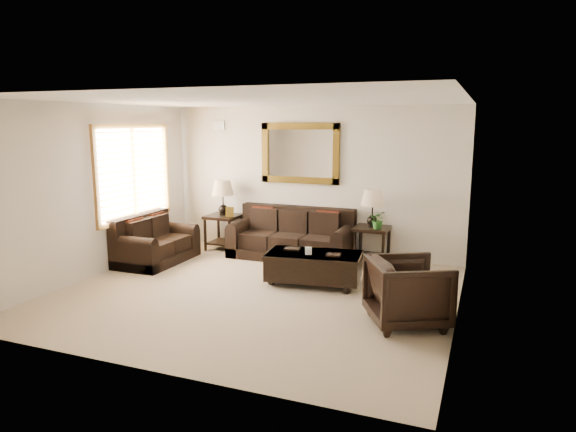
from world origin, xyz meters
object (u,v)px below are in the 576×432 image
at_px(loveseat, 154,245).
at_px(end_table_right, 372,215).
at_px(end_table_left, 223,204).
at_px(armchair, 408,289).
at_px(coffee_table, 314,265).
at_px(sofa, 292,240).

bearing_deg(loveseat, end_table_right, -70.19).
height_order(end_table_left, armchair, end_table_left).
bearing_deg(end_table_left, loveseat, -118.37).
xyz_separation_m(end_table_left, armchair, (3.86, -2.53, -0.42)).
relative_size(loveseat, coffee_table, 0.98).
bearing_deg(coffee_table, armchair, -42.75).
bearing_deg(end_table_right, sofa, -176.22).
relative_size(sofa, coffee_table, 1.45).
relative_size(sofa, loveseat, 1.48).
height_order(coffee_table, armchair, armchair).
bearing_deg(armchair, coffee_table, 26.87).
relative_size(loveseat, armchair, 1.65).
distance_m(end_table_right, coffee_table, 1.64).
bearing_deg(sofa, end_table_right, 3.78).
relative_size(end_table_left, end_table_right, 1.03).
height_order(end_table_right, armchair, end_table_right).
xyz_separation_m(end_table_left, coffee_table, (2.31, -1.44, -0.57)).
bearing_deg(end_table_left, end_table_right, 0.19).
relative_size(coffee_table, armchair, 1.68).
bearing_deg(coffee_table, sofa, 115.30).
distance_m(sofa, end_table_right, 1.53).
bearing_deg(end_table_left, sofa, -3.38).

